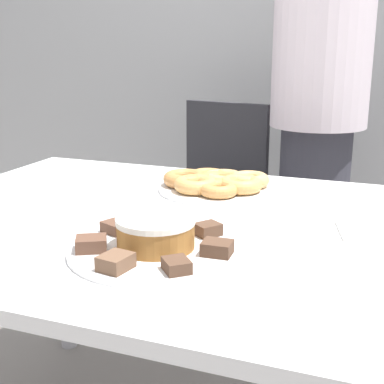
# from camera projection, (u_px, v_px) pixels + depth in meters

# --- Properties ---
(wall_back) EXTENTS (8.00, 0.05, 2.60)m
(wall_back) POSITION_uv_depth(u_px,v_px,m) (314.00, 9.00, 2.55)
(wall_back) COLOR #A8AAAD
(wall_back) RESTS_ON ground_plane
(table) EXTENTS (1.52, 1.03, 0.74)m
(table) POSITION_uv_depth(u_px,v_px,m) (198.00, 254.00, 1.27)
(table) COLOR white
(table) RESTS_ON ground_plane
(person_standing) EXTENTS (0.36, 0.36, 1.70)m
(person_standing) POSITION_uv_depth(u_px,v_px,m) (318.00, 111.00, 2.03)
(person_standing) COLOR #383842
(person_standing) RESTS_ON ground_plane
(office_chair_left) EXTENTS (0.52, 0.52, 0.90)m
(office_chair_left) POSITION_uv_depth(u_px,v_px,m) (209.00, 215.00, 2.29)
(office_chair_left) COLOR black
(office_chair_left) RESTS_ON ground_plane
(plate_cake) EXTENTS (0.35, 0.35, 0.01)m
(plate_cake) POSITION_uv_depth(u_px,v_px,m) (156.00, 249.00, 1.07)
(plate_cake) COLOR white
(plate_cake) RESTS_ON table
(plate_donuts) EXTENTS (0.33, 0.33, 0.01)m
(plate_donuts) POSITION_uv_depth(u_px,v_px,m) (217.00, 189.00, 1.52)
(plate_donuts) COLOR white
(plate_donuts) RESTS_ON table
(frosted_cake) EXTENTS (0.16, 0.16, 0.06)m
(frosted_cake) POSITION_uv_depth(u_px,v_px,m) (156.00, 232.00, 1.06)
(frosted_cake) COLOR #9E662D
(frosted_cake) RESTS_ON plate_cake
(lamington_0) EXTENTS (0.06, 0.07, 0.03)m
(lamington_0) POSITION_uv_depth(u_px,v_px,m) (208.00, 229.00, 1.13)
(lamington_0) COLOR #513828
(lamington_0) RESTS_ON plate_cake
(lamington_1) EXTENTS (0.05, 0.05, 0.02)m
(lamington_1) POSITION_uv_depth(u_px,v_px,m) (165.00, 221.00, 1.19)
(lamington_1) COLOR #513828
(lamington_1) RESTS_ON plate_cake
(lamington_2) EXTENTS (0.07, 0.06, 0.02)m
(lamington_2) POSITION_uv_depth(u_px,v_px,m) (116.00, 227.00, 1.15)
(lamington_2) COLOR brown
(lamington_2) RESTS_ON plate_cake
(lamington_3) EXTENTS (0.08, 0.07, 0.03)m
(lamington_3) POSITION_uv_depth(u_px,v_px,m) (91.00, 244.00, 1.05)
(lamington_3) COLOR brown
(lamington_3) RESTS_ON plate_cake
(lamington_4) EXTENTS (0.06, 0.07, 0.03)m
(lamington_4) POSITION_uv_depth(u_px,v_px,m) (116.00, 262.00, 0.96)
(lamington_4) COLOR brown
(lamington_4) RESTS_ON plate_cake
(lamington_5) EXTENTS (0.07, 0.07, 0.02)m
(lamington_5) POSITION_uv_depth(u_px,v_px,m) (177.00, 265.00, 0.95)
(lamington_5) COLOR #513828
(lamington_5) RESTS_ON plate_cake
(lamington_6) EXTENTS (0.06, 0.05, 0.03)m
(lamington_6) POSITION_uv_depth(u_px,v_px,m) (217.00, 248.00, 1.03)
(lamington_6) COLOR #513828
(lamington_6) RESTS_ON plate_cake
(donut_0) EXTENTS (0.13, 0.13, 0.04)m
(donut_0) POSITION_uv_depth(u_px,v_px,m) (217.00, 181.00, 1.51)
(donut_0) COLOR #C68447
(donut_0) RESTS_ON plate_donuts
(donut_1) EXTENTS (0.10, 0.10, 0.03)m
(donut_1) POSITION_uv_depth(u_px,v_px,m) (218.00, 189.00, 1.43)
(donut_1) COLOR #D18E4C
(donut_1) RESTS_ON plate_donuts
(donut_2) EXTENTS (0.12, 0.12, 0.04)m
(donut_2) POSITION_uv_depth(u_px,v_px,m) (240.00, 184.00, 1.47)
(donut_2) COLOR tan
(donut_2) RESTS_ON plate_donuts
(donut_3) EXTENTS (0.11, 0.11, 0.04)m
(donut_3) POSITION_uv_depth(u_px,v_px,m) (250.00, 180.00, 1.52)
(donut_3) COLOR #E5AD66
(donut_3) RESTS_ON plate_donuts
(donut_4) EXTENTS (0.12, 0.12, 0.03)m
(donut_4) POSITION_uv_depth(u_px,v_px,m) (223.00, 178.00, 1.56)
(donut_4) COLOR #E5AD66
(donut_4) RESTS_ON plate_donuts
(donut_5) EXTENTS (0.11, 0.11, 0.03)m
(donut_5) POSITION_uv_depth(u_px,v_px,m) (208.00, 176.00, 1.58)
(donut_5) COLOR #D18E4C
(donut_5) RESTS_ON plate_donuts
(donut_6) EXTENTS (0.13, 0.13, 0.04)m
(donut_6) POSITION_uv_depth(u_px,v_px,m) (185.00, 179.00, 1.53)
(donut_6) COLOR #C68447
(donut_6) RESTS_ON plate_donuts
(donut_7) EXTENTS (0.12, 0.12, 0.04)m
(donut_7) POSITION_uv_depth(u_px,v_px,m) (196.00, 185.00, 1.46)
(donut_7) COLOR tan
(donut_7) RESTS_ON plate_donuts
(napkin) EXTENTS (0.18, 0.16, 0.01)m
(napkin) POSITION_uv_depth(u_px,v_px,m) (375.00, 232.00, 1.17)
(napkin) COLOR white
(napkin) RESTS_ON table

